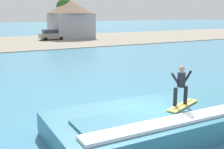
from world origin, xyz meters
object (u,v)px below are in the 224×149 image
(car_far_shore, at_px, (51,35))
(house_gabled_white, at_px, (71,17))
(surfboard, at_px, (183,105))
(wave_crest, at_px, (168,119))
(tree_tall_bare, at_px, (65,7))
(surfer, at_px, (181,83))

(car_far_shore, relative_size, house_gabled_white, 0.47)
(surfboard, bearing_deg, wave_crest, 150.24)
(wave_crest, bearing_deg, tree_tall_bare, 76.29)
(wave_crest, height_order, surfer, surfer)
(surfer, bearing_deg, surfboard, -26.13)
(surfer, xyz_separation_m, car_far_shore, (6.38, 40.53, -1.07))
(wave_crest, bearing_deg, house_gabled_white, 75.13)
(surfer, xyz_separation_m, tree_tall_bare, (10.21, 43.81, 3.62))
(wave_crest, distance_m, tree_tall_bare, 45.13)
(surfer, distance_m, tree_tall_bare, 45.13)
(house_gabled_white, bearing_deg, surfboard, -104.12)
(surfboard, bearing_deg, car_far_shore, 81.21)
(surfer, height_order, tree_tall_bare, tree_tall_bare)
(surfer, relative_size, tree_tall_bare, 0.22)
(wave_crest, xyz_separation_m, surfboard, (0.52, -0.30, 0.59))
(wave_crest, distance_m, surfer, 1.60)
(surfer, relative_size, house_gabled_white, 0.19)
(house_gabled_white, relative_size, tree_tall_bare, 1.20)
(wave_crest, relative_size, tree_tall_bare, 1.34)
(surfer, xyz_separation_m, house_gabled_white, (10.95, 43.07, 1.87))
(surfer, distance_m, car_far_shore, 41.04)
(house_gabled_white, distance_m, tree_tall_bare, 2.04)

